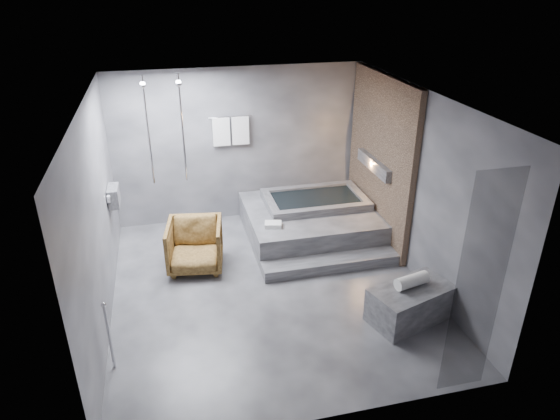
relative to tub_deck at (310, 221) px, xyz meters
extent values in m
plane|color=#313134|center=(-1.05, -1.45, -0.25)|extent=(5.00, 5.00, 0.00)
cube|color=#525255|center=(-1.05, -1.45, 2.55)|extent=(4.50, 5.00, 0.04)
cube|color=#3C3C42|center=(-1.05, 1.05, 1.15)|extent=(4.50, 0.04, 2.80)
cube|color=#3C3C42|center=(-1.05, -3.95, 1.15)|extent=(4.50, 0.04, 2.80)
cube|color=#3C3C42|center=(-3.30, -1.45, 1.15)|extent=(0.04, 5.00, 2.80)
cube|color=#3C3C42|center=(1.20, -1.45, 1.15)|extent=(0.04, 5.00, 2.80)
cube|color=#A17D5E|center=(1.14, -0.20, 1.15)|extent=(0.10, 2.40, 2.78)
cube|color=#FF9938|center=(1.06, -0.20, 1.05)|extent=(0.14, 1.20, 0.20)
cube|color=gray|center=(-3.21, -0.05, 0.85)|extent=(0.16, 0.42, 0.30)
imported|color=beige|center=(-3.20, -0.15, 0.80)|extent=(0.08, 0.08, 0.21)
imported|color=beige|center=(-3.20, 0.05, 0.78)|extent=(0.07, 0.07, 0.15)
cylinder|color=silver|center=(-2.05, 0.60, 1.65)|extent=(0.04, 0.04, 1.80)
cylinder|color=silver|center=(-2.60, 0.60, 1.65)|extent=(0.04, 0.04, 1.80)
cylinder|color=silver|center=(-1.20, 0.99, 1.70)|extent=(0.75, 0.02, 0.02)
cube|color=white|center=(-1.37, 0.97, 1.45)|extent=(0.30, 0.06, 0.50)
cube|color=white|center=(-1.03, 0.97, 1.45)|extent=(0.30, 0.06, 0.50)
cylinder|color=silver|center=(-3.20, -2.65, 0.20)|extent=(0.04, 0.04, 0.90)
cube|color=black|center=(0.60, -3.90, 1.10)|extent=(0.55, 0.01, 2.60)
cube|color=#37373A|center=(0.00, 0.00, 0.00)|extent=(2.20, 2.00, 0.50)
cube|color=#37373A|center=(0.00, -1.18, -0.16)|extent=(2.20, 0.36, 0.18)
cube|color=#363639|center=(0.62, -2.62, 0.00)|extent=(1.22, 0.90, 0.49)
imported|color=#402910|center=(-2.06, -0.64, 0.14)|extent=(0.95, 0.97, 0.78)
cylinder|color=white|center=(0.63, -2.58, 0.33)|extent=(0.50, 0.27, 0.17)
cube|color=silver|center=(-0.78, -0.51, 0.29)|extent=(0.31, 0.26, 0.07)
camera|label=1|loc=(-2.35, -7.52, 4.01)|focal=32.00mm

